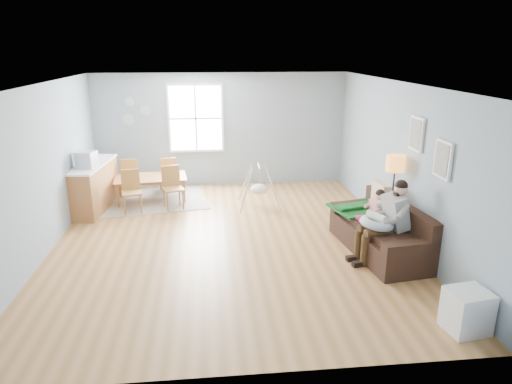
{
  "coord_description": "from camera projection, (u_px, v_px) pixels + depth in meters",
  "views": [
    {
      "loc": [
        -0.28,
        -7.43,
        3.25
      ],
      "look_at": [
        0.44,
        -0.38,
        1.0
      ],
      "focal_mm": 32.0,
      "sensor_mm": 36.0,
      "label": 1
    }
  ],
  "objects": [
    {
      "name": "room",
      "position": [
        226.0,
        102.0,
        7.33
      ],
      "size": [
        8.4,
        9.4,
        3.9
      ],
      "color": "olive"
    },
    {
      "name": "window",
      "position": [
        196.0,
        118.0,
        10.79
      ],
      "size": [
        1.32,
        0.08,
        1.62
      ],
      "color": "white",
      "rests_on": "room"
    },
    {
      "name": "pictures",
      "position": [
        429.0,
        146.0,
        6.79
      ],
      "size": [
        0.05,
        1.34,
        0.74
      ],
      "color": "white",
      "rests_on": "room"
    },
    {
      "name": "wall_plates",
      "position": [
        135.0,
        111.0,
        10.6
      ],
      "size": [
        0.67,
        0.02,
        0.66
      ],
      "color": "#9CB5BB",
      "rests_on": "room"
    },
    {
      "name": "sofa",
      "position": [
        382.0,
        235.0,
        7.53
      ],
      "size": [
        1.16,
        2.17,
        0.84
      ],
      "color": "black",
      "rests_on": "room"
    },
    {
      "name": "green_throw",
      "position": [
        360.0,
        208.0,
        8.08
      ],
      "size": [
        1.13,
        1.03,
        0.04
      ],
      "primitive_type": "cube",
      "rotation": [
        0.0,
        0.0,
        0.26
      ],
      "color": "#166026",
      "rests_on": "sofa"
    },
    {
      "name": "beige_pillow",
      "position": [
        381.0,
        197.0,
        7.94
      ],
      "size": [
        0.17,
        0.52,
        0.51
      ],
      "primitive_type": "cube",
      "rotation": [
        0.0,
        0.0,
        0.04
      ],
      "color": "tan",
      "rests_on": "sofa"
    },
    {
      "name": "father",
      "position": [
        386.0,
        218.0,
        7.1
      ],
      "size": [
        0.96,
        0.51,
        1.32
      ],
      "color": "#9B9B9E",
      "rests_on": "sofa"
    },
    {
      "name": "nursing_pillow",
      "position": [
        377.0,
        223.0,
        7.09
      ],
      "size": [
        0.62,
        0.61,
        0.22
      ],
      "primitive_type": "torus",
      "rotation": [
        0.0,
        0.14,
        0.17
      ],
      "color": "#A5B9CE",
      "rests_on": "father"
    },
    {
      "name": "infant",
      "position": [
        376.0,
        217.0,
        7.09
      ],
      "size": [
        0.27,
        0.38,
        0.14
      ],
      "color": "silver",
      "rests_on": "nursing_pillow"
    },
    {
      "name": "toddler",
      "position": [
        374.0,
        208.0,
        7.58
      ],
      "size": [
        0.53,
        0.32,
        0.79
      ],
      "color": "white",
      "rests_on": "sofa"
    },
    {
      "name": "floor_lamp",
      "position": [
        395.0,
        171.0,
        7.67
      ],
      "size": [
        0.31,
        0.31,
        1.54
      ],
      "color": "black",
      "rests_on": "room"
    },
    {
      "name": "storage_cube",
      "position": [
        466.0,
        311.0,
        5.42
      ],
      "size": [
        0.53,
        0.48,
        0.52
      ],
      "color": "white",
      "rests_on": "room"
    },
    {
      "name": "rug",
      "position": [
        152.0,
        200.0,
        10.13
      ],
      "size": [
        2.6,
        2.14,
        0.01
      ],
      "primitive_type": "cube",
      "rotation": [
        0.0,
        0.0,
        0.17
      ],
      "color": "gray",
      "rests_on": "room"
    },
    {
      "name": "dining_table",
      "position": [
        151.0,
        189.0,
        10.05
      ],
      "size": [
        1.62,
        1.02,
        0.54
      ],
      "primitive_type": "imported",
      "rotation": [
        0.0,
        0.0,
        0.11
      ],
      "color": "brown",
      "rests_on": "rug"
    },
    {
      "name": "chair_sw",
      "position": [
        131.0,
        189.0,
        9.35
      ],
      "size": [
        0.46,
        0.46,
        0.87
      ],
      "color": "olive",
      "rests_on": "rug"
    },
    {
      "name": "chair_se",
      "position": [
        172.0,
        185.0,
        9.56
      ],
      "size": [
        0.5,
        0.5,
        0.9
      ],
      "color": "olive",
      "rests_on": "rug"
    },
    {
      "name": "chair_nw",
      "position": [
        130.0,
        174.0,
        10.41
      ],
      "size": [
        0.41,
        0.41,
        0.86
      ],
      "color": "olive",
      "rests_on": "rug"
    },
    {
      "name": "chair_ne",
      "position": [
        168.0,
        173.0,
        10.63
      ],
      "size": [
        0.46,
        0.46,
        0.83
      ],
      "color": "olive",
      "rests_on": "rug"
    },
    {
      "name": "counter",
      "position": [
        95.0,
        186.0,
        9.48
      ],
      "size": [
        0.69,
        1.8,
        0.98
      ],
      "color": "brown",
      "rests_on": "room"
    },
    {
      "name": "monitor",
      "position": [
        86.0,
        159.0,
        8.97
      ],
      "size": [
        0.41,
        0.4,
        0.33
      ],
      "color": "#B8B7BC",
      "rests_on": "counter"
    },
    {
      "name": "baby_swing",
      "position": [
        259.0,
        188.0,
        9.65
      ],
      "size": [
        0.9,
        0.91,
        0.89
      ],
      "color": "#B8B7BC",
      "rests_on": "room"
    }
  ]
}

